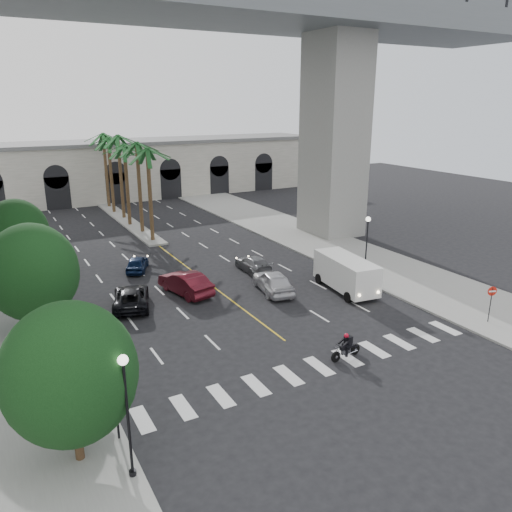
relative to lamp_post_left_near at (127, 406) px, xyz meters
The scene contains 30 objects.
ground 12.86m from the lamp_post_left_near, 23.68° to the left, with size 140.00×140.00×0.00m, color black.
sidewalk_left 20.56m from the lamp_post_left_near, 100.20° to the left, with size 8.00×100.00×0.15m, color gray.
sidewalk_right 33.27m from the lamp_post_left_near, 37.15° to the left, with size 8.00×100.00×0.15m, color gray.
median 44.59m from the lamp_post_left_near, 75.15° to the left, with size 2.00×24.00×0.20m, color gray.
pier_building 61.08m from the lamp_post_left_near, 79.24° to the left, with size 71.00×10.50×8.50m.
bridge 34.39m from the lamp_post_left_near, 61.23° to the left, with size 75.00×13.00×26.00m.
palm_a 35.40m from the lamp_post_left_near, 70.94° to the left, with size 3.20×3.20×10.30m.
palm_b 39.23m from the lamp_post_left_near, 72.73° to the left, with size 3.20×3.20×10.60m.
palm_c 42.88m from the lamp_post_left_near, 74.72° to the left, with size 3.20×3.20×10.10m.
palm_d 46.90m from the lamp_post_left_near, 75.60° to the left, with size 3.20×3.20×10.90m.
palm_e 50.64m from the lamp_post_left_near, 77.01° to the left, with size 3.20×3.20×10.40m.
palm_f 54.61m from the lamp_post_left_near, 77.65° to the left, with size 3.20×3.20×10.70m.
street_tree_near 2.68m from the lamp_post_left_near, 128.66° to the left, with size 5.20×5.20×6.89m.
street_tree_mid 15.12m from the lamp_post_left_near, 96.09° to the left, with size 5.44×5.44×7.21m.
street_tree_far 27.06m from the lamp_post_left_near, 93.39° to the left, with size 5.04×5.04×6.68m.
lamp_post_left_near is the anchor object (origin of this frame).
lamp_post_left_far 21.00m from the lamp_post_left_near, 90.00° to the left, with size 0.40×0.40×5.35m.
lamp_post_right 26.25m from the lamp_post_left_near, 29.69° to the left, with size 0.40×0.40×5.35m.
traffic_signal_near 2.60m from the lamp_post_left_near, 87.71° to the left, with size 0.25×0.18×3.65m.
traffic_signal_far 6.54m from the lamp_post_left_near, 89.12° to the left, with size 0.25×0.18×3.65m.
motorcycle_rider 14.01m from the lamp_post_left_near, 14.83° to the left, with size 2.16×0.58×1.56m.
car_a 20.94m from the lamp_post_left_near, 43.98° to the left, with size 2.01×4.99×1.70m, color silver.
car_b 19.70m from the lamp_post_left_near, 62.69° to the left, with size 1.82×5.23×1.72m, color #501019.
car_c 17.66m from the lamp_post_left_near, 74.57° to the left, with size 2.40×5.22×1.45m, color black.
car_d 25.37m from the lamp_post_left_near, 50.61° to the left, with size 1.86×4.58×1.33m, color slate.
car_e 25.63m from the lamp_post_left_near, 73.42° to the left, with size 1.57×3.89×1.33m, color #0D1C3E.
cargo_van 23.39m from the lamp_post_left_near, 30.84° to the left, with size 3.06×6.37×2.62m.
pedestrian_a 5.59m from the lamp_post_left_near, 91.12° to the left, with size 0.64×0.42×1.76m, color black.
pedestrian_b 9.51m from the lamp_post_left_near, 115.96° to the left, with size 0.82×0.64×1.68m, color black.
do_not_enter_sign 24.58m from the lamp_post_left_near, ahead, with size 0.61×0.25×2.61m.
Camera 1 is at (-14.96, -21.27, 14.00)m, focal length 35.00 mm.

